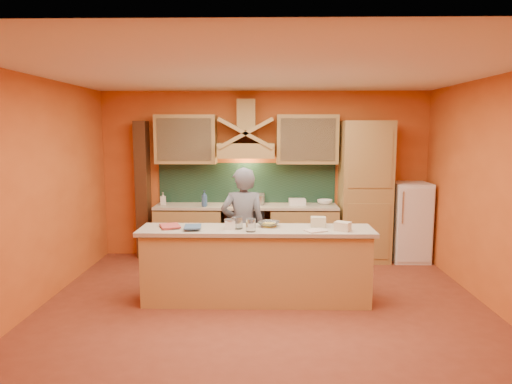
{
  "coord_description": "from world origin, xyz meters",
  "views": [
    {
      "loc": [
        0.01,
        -5.24,
        2.16
      ],
      "look_at": [
        -0.11,
        0.9,
        1.32
      ],
      "focal_mm": 32.0,
      "sensor_mm": 36.0,
      "label": 1
    }
  ],
  "objects_px": {
    "person": "(243,228)",
    "mixing_bowl": "(269,224)",
    "kitchen_scale": "(230,225)",
    "fridge": "(409,222)",
    "stove": "(246,233)"
  },
  "relations": [
    {
      "from": "person",
      "to": "mixing_bowl",
      "type": "xyz_separation_m",
      "value": [
        0.34,
        -0.41,
        0.15
      ]
    },
    {
      "from": "mixing_bowl",
      "to": "kitchen_scale",
      "type": "bearing_deg",
      "value": -163.11
    },
    {
      "from": "fridge",
      "to": "kitchen_scale",
      "type": "xyz_separation_m",
      "value": [
        -2.82,
        -1.94,
        0.35
      ]
    },
    {
      "from": "kitchen_scale",
      "to": "mixing_bowl",
      "type": "xyz_separation_m",
      "value": [
        0.48,
        0.15,
        -0.02
      ]
    },
    {
      "from": "person",
      "to": "kitchen_scale",
      "type": "bearing_deg",
      "value": 73.09
    },
    {
      "from": "fridge",
      "to": "kitchen_scale",
      "type": "relative_size",
      "value": 10.34
    },
    {
      "from": "stove",
      "to": "mixing_bowl",
      "type": "relative_size",
      "value": 3.41
    },
    {
      "from": "person",
      "to": "fridge",
      "type": "bearing_deg",
      "value": -155.85
    },
    {
      "from": "mixing_bowl",
      "to": "fridge",
      "type": "bearing_deg",
      "value": 37.43
    },
    {
      "from": "kitchen_scale",
      "to": "mixing_bowl",
      "type": "height_order",
      "value": "kitchen_scale"
    },
    {
      "from": "person",
      "to": "mixing_bowl",
      "type": "height_order",
      "value": "person"
    },
    {
      "from": "fridge",
      "to": "mixing_bowl",
      "type": "distance_m",
      "value": 2.97
    },
    {
      "from": "stove",
      "to": "person",
      "type": "height_order",
      "value": "person"
    },
    {
      "from": "stove",
      "to": "mixing_bowl",
      "type": "xyz_separation_m",
      "value": [
        0.36,
        -1.79,
        0.53
      ]
    },
    {
      "from": "fridge",
      "to": "person",
      "type": "relative_size",
      "value": 0.78
    }
  ]
}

